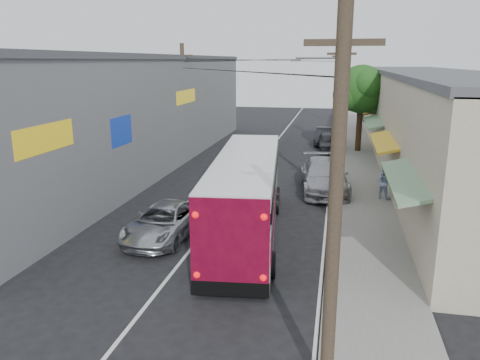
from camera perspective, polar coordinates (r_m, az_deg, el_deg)
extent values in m
plane|color=black|center=(13.75, -12.49, -16.08)|extent=(120.00, 120.00, 0.00)
cube|color=slate|center=(31.50, 13.95, 1.43)|extent=(3.00, 80.00, 0.12)
cube|color=#B5A38F|center=(33.47, 21.91, 6.68)|extent=(6.00, 40.00, 6.00)
cube|color=#4C4C51|center=(33.25, 22.42, 11.97)|extent=(6.20, 40.00, 0.30)
cube|color=#166621|center=(17.38, 19.86, 0.23)|extent=(1.39, 6.00, 0.46)
cube|color=orange|center=(25.17, 17.49, 4.59)|extent=(1.39, 6.00, 0.46)
cube|color=#166621|center=(33.06, 16.23, 6.88)|extent=(1.39, 6.00, 0.46)
cube|color=orange|center=(41.00, 15.45, 8.29)|extent=(1.39, 6.00, 0.46)
cube|color=#166621|center=(48.95, 14.93, 9.23)|extent=(1.39, 6.00, 0.46)
cube|color=slate|center=(31.99, -13.69, 7.89)|extent=(7.00, 36.00, 7.00)
cube|color=#4C4C51|center=(31.81, -14.09, 14.34)|extent=(7.20, 36.00, 0.30)
cube|color=yellow|center=(18.12, -22.76, 4.71)|extent=(0.12, 3.50, 1.00)
cube|color=#1433A5|center=(23.34, -14.36, 5.82)|extent=(0.12, 2.20, 1.40)
cube|color=yellow|center=(32.46, -6.67, 10.06)|extent=(0.12, 4.00, 0.90)
cylinder|color=#473828|center=(9.19, 11.47, -4.28)|extent=(0.28, 0.28, 8.00)
cube|color=#473828|center=(8.73, 12.55, 16.06)|extent=(1.40, 0.12, 0.12)
cylinder|color=#473828|center=(23.90, 11.90, 7.13)|extent=(0.28, 0.28, 8.00)
cube|color=#473828|center=(23.73, 12.31, 14.81)|extent=(1.40, 0.12, 0.12)
cylinder|color=#473828|center=(38.83, 12.00, 9.81)|extent=(0.28, 0.28, 8.00)
cube|color=#473828|center=(38.73, 12.25, 14.53)|extent=(1.40, 0.12, 0.12)
cylinder|color=#473828|center=(53.80, 12.04, 11.00)|extent=(0.28, 0.28, 8.00)
cube|color=#473828|center=(53.72, 12.23, 14.40)|extent=(1.40, 0.12, 0.12)
cylinder|color=#473828|center=(32.55, -6.90, 9.19)|extent=(0.28, 0.28, 8.00)
cube|color=#473828|center=(32.42, -7.08, 14.82)|extent=(1.40, 0.12, 0.12)
cylinder|color=#59595E|center=(23.75, 9.54, 14.45)|extent=(2.20, 0.10, 0.10)
cube|color=#59595E|center=(23.82, 6.80, 14.30)|extent=(0.50, 0.18, 0.12)
cylinder|color=#3F2B19|center=(37.09, 14.31, 6.36)|extent=(0.44, 0.44, 4.00)
sphere|color=#124413|center=(36.82, 14.59, 10.68)|extent=(3.60, 3.60, 3.60)
sphere|color=#124413|center=(37.51, 16.03, 9.72)|extent=(2.60, 2.60, 2.60)
sphere|color=#124413|center=(36.42, 13.14, 10.09)|extent=(2.40, 2.40, 2.40)
sphere|color=#124413|center=(35.82, 15.34, 11.18)|extent=(2.20, 2.20, 2.20)
sphere|color=#124413|center=(37.70, 14.08, 11.09)|extent=(2.00, 2.00, 2.00)
cube|color=silver|center=(18.89, 0.75, -3.60)|extent=(3.49, 11.25, 1.75)
cube|color=black|center=(18.98, 0.88, 0.54)|extent=(3.31, 9.42, 0.92)
cube|color=silver|center=(18.39, 0.77, 2.15)|extent=(3.49, 11.25, 0.46)
cube|color=maroon|center=(13.43, -1.26, -7.71)|extent=(2.28, 0.32, 2.67)
cube|color=black|center=(14.03, -1.23, -13.12)|extent=(2.30, 0.34, 0.46)
sphere|color=red|center=(13.96, -5.28, -11.43)|extent=(0.20, 0.20, 0.20)
sphere|color=red|center=(13.75, 2.84, -11.81)|extent=(0.20, 0.20, 0.20)
sphere|color=red|center=(13.26, -5.47, -4.24)|extent=(0.20, 0.20, 0.20)
sphere|color=red|center=(13.04, 2.94, -4.52)|extent=(0.20, 0.20, 0.20)
cylinder|color=black|center=(15.66, -4.75, -9.92)|extent=(0.37, 0.95, 0.92)
cylinder|color=black|center=(15.44, 3.84, -10.27)|extent=(0.37, 0.95, 0.92)
cylinder|color=black|center=(21.81, -1.66, -2.77)|extent=(0.37, 0.95, 0.92)
cylinder|color=black|center=(21.65, 4.41, -2.94)|extent=(0.37, 0.95, 0.92)
cylinder|color=black|center=(23.13, -1.23, -1.77)|extent=(0.37, 0.95, 0.92)
cylinder|color=black|center=(22.98, 4.49, -1.92)|extent=(0.37, 0.95, 0.92)
imported|color=#B1B2B8|center=(18.93, -9.23, -5.03)|extent=(2.47, 4.89, 1.33)
imported|color=#A09FA7|center=(25.60, 10.20, 0.49)|extent=(3.04, 6.07, 1.69)
imported|color=#28282D|center=(37.25, 10.80, 4.57)|extent=(2.12, 4.29, 1.41)
imported|color=black|center=(40.16, 10.32, 5.28)|extent=(1.67, 4.31, 1.40)
imported|color=pink|center=(24.03, 12.00, -0.23)|extent=(0.70, 0.56, 1.68)
imported|color=#91AAD3|center=(24.59, 17.12, -0.25)|extent=(1.01, 0.94, 1.66)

